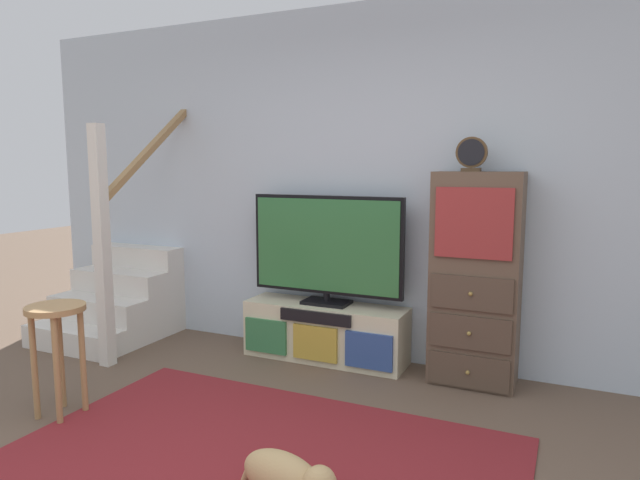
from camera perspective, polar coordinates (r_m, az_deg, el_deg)
The scene contains 9 objects.
back_wall at distance 4.33m, azimuth 5.65°, elevation 5.61°, with size 6.40×0.12×2.70m, color silver.
area_rug at distance 3.03m, azimuth -7.16°, elevation -22.00°, with size 2.60×1.80×0.01m, color maroon.
media_console at distance 4.38m, azimuth 0.53°, elevation -9.39°, with size 1.27×0.38×0.44m.
television at distance 4.25m, azimuth 0.67°, elevation -0.74°, with size 1.22×0.22×0.84m.
side_cabinet at distance 3.95m, azimuth 15.62°, elevation -3.92°, with size 0.58×0.38×1.46m.
desk_clock at distance 3.87m, azimuth 15.24°, elevation 8.46°, with size 0.20×0.08×0.23m.
staircase at distance 5.41m, azimuth -18.57°, elevation -4.83°, with size 1.00×1.36×2.20m.
bar_stool_near at distance 3.70m, azimuth -25.30°, elevation -8.64°, with size 0.34×0.34×0.68m.
dog at distance 2.71m, azimuth -3.35°, elevation -23.09°, with size 0.54×0.29×0.23m.
Camera 1 is at (1.40, -1.63, 1.50)m, focal length 31.30 mm.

